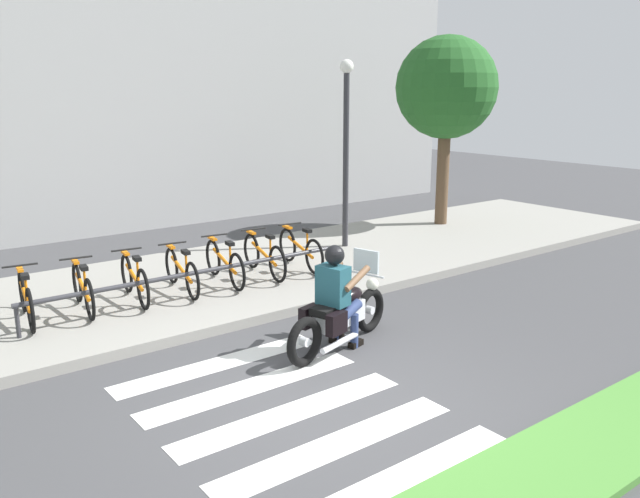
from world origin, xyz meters
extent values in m
plane|color=#424244|center=(0.00, 0.00, 0.00)|extent=(48.00, 48.00, 0.00)
cube|color=gray|center=(0.00, 4.68, 0.07)|extent=(24.00, 4.40, 0.15)
cube|color=white|center=(-0.51, -1.60, 0.00)|extent=(2.80, 0.40, 0.01)
cube|color=white|center=(-0.51, -0.80, 0.00)|extent=(2.80, 0.40, 0.01)
cube|color=white|center=(-0.51, 0.00, 0.00)|extent=(2.80, 0.40, 0.01)
cube|color=white|center=(-0.51, 0.80, 0.00)|extent=(2.80, 0.40, 0.01)
cube|color=white|center=(-0.51, 1.60, 0.00)|extent=(2.80, 0.40, 0.01)
torus|color=black|center=(1.76, 1.31, 0.32)|extent=(0.65, 0.28, 0.64)
cylinder|color=silver|center=(1.76, 1.31, 0.32)|extent=(0.14, 0.13, 0.12)
torus|color=black|center=(0.32, 0.90, 0.32)|extent=(0.65, 0.28, 0.64)
cylinder|color=silver|center=(0.32, 0.90, 0.32)|extent=(0.14, 0.13, 0.12)
cube|color=silver|center=(1.04, 1.10, 0.46)|extent=(0.87, 0.49, 0.28)
ellipsoid|color=black|center=(1.24, 1.16, 0.68)|extent=(0.58, 0.41, 0.22)
cube|color=black|center=(0.84, 1.05, 0.61)|extent=(0.61, 0.42, 0.10)
cube|color=black|center=(0.63, 1.22, 0.50)|extent=(0.34, 0.20, 0.28)
cube|color=black|center=(0.75, 0.79, 0.50)|extent=(0.34, 0.20, 0.28)
cylinder|color=silver|center=(1.62, 1.27, 0.89)|extent=(0.20, 0.61, 0.03)
sphere|color=white|center=(1.81, 1.32, 0.69)|extent=(0.18, 0.18, 0.18)
cube|color=silver|center=(1.65, 1.27, 1.07)|extent=(0.15, 0.40, 0.32)
cylinder|color=silver|center=(0.85, 0.86, 0.19)|extent=(0.74, 0.28, 0.08)
cube|color=#1E4C59|center=(0.90, 1.06, 0.91)|extent=(0.36, 0.46, 0.52)
sphere|color=black|center=(0.93, 1.07, 1.31)|extent=(0.26, 0.26, 0.26)
cylinder|color=brown|center=(1.06, 1.34, 0.99)|extent=(0.52, 0.23, 0.26)
cylinder|color=brown|center=(1.18, 0.91, 0.99)|extent=(0.52, 0.23, 0.26)
cylinder|color=navy|center=(1.00, 1.26, 0.55)|extent=(0.46, 0.25, 0.24)
cylinder|color=navy|center=(1.12, 1.29, 0.24)|extent=(0.11, 0.11, 0.47)
cube|color=black|center=(1.15, 1.30, 0.04)|extent=(0.26, 0.16, 0.08)
cylinder|color=navy|center=(1.09, 0.95, 0.55)|extent=(0.46, 0.25, 0.24)
cylinder|color=navy|center=(1.20, 0.98, 0.24)|extent=(0.11, 0.11, 0.47)
cube|color=black|center=(1.24, 0.99, 0.04)|extent=(0.26, 0.16, 0.08)
torus|color=black|center=(-2.07, 4.72, 0.47)|extent=(0.13, 0.64, 0.64)
torus|color=black|center=(-2.20, 3.73, 0.47)|extent=(0.13, 0.64, 0.64)
cylinder|color=orange|center=(-2.14, 4.22, 0.54)|extent=(0.17, 0.89, 0.25)
cylinder|color=orange|center=(-2.17, 3.98, 0.70)|extent=(0.04, 0.04, 0.39)
cube|color=black|center=(-2.17, 3.98, 0.90)|extent=(0.12, 0.21, 0.06)
cylinder|color=black|center=(-2.09, 4.62, 0.90)|extent=(0.48, 0.09, 0.03)
cube|color=orange|center=(-2.07, 4.72, 0.82)|extent=(0.12, 0.29, 0.04)
torus|color=black|center=(-1.28, 4.70, 0.47)|extent=(0.13, 0.63, 0.62)
torus|color=black|center=(-1.40, 3.74, 0.47)|extent=(0.13, 0.63, 0.62)
cylinder|color=orange|center=(-1.34, 4.22, 0.53)|extent=(0.17, 0.87, 0.24)
cylinder|color=orange|center=(-1.37, 3.98, 0.69)|extent=(0.04, 0.04, 0.38)
cube|color=black|center=(-1.37, 3.98, 0.88)|extent=(0.12, 0.21, 0.06)
cylinder|color=black|center=(-1.29, 4.61, 0.88)|extent=(0.48, 0.09, 0.03)
cube|color=orange|center=(-1.28, 4.70, 0.81)|extent=(0.12, 0.29, 0.04)
torus|color=black|center=(-0.48, 4.72, 0.47)|extent=(0.13, 0.64, 0.63)
torus|color=black|center=(-0.61, 3.73, 0.47)|extent=(0.13, 0.64, 0.63)
cylinder|color=orange|center=(-0.55, 4.22, 0.54)|extent=(0.17, 0.89, 0.24)
cylinder|color=orange|center=(-0.58, 3.98, 0.70)|extent=(0.04, 0.04, 0.39)
cube|color=black|center=(-0.58, 3.98, 0.89)|extent=(0.12, 0.21, 0.06)
cylinder|color=black|center=(-0.49, 4.62, 0.89)|extent=(0.48, 0.09, 0.03)
cube|color=orange|center=(-0.48, 4.72, 0.82)|extent=(0.12, 0.29, 0.04)
torus|color=black|center=(0.32, 4.75, 0.47)|extent=(0.13, 0.62, 0.62)
torus|color=black|center=(0.18, 3.70, 0.47)|extent=(0.13, 0.62, 0.62)
cylinder|color=orange|center=(0.25, 4.22, 0.53)|extent=(0.18, 0.95, 0.26)
cylinder|color=orange|center=(0.22, 3.96, 0.69)|extent=(0.04, 0.04, 0.38)
cube|color=black|center=(0.22, 3.96, 0.88)|extent=(0.12, 0.21, 0.06)
cylinder|color=black|center=(0.30, 4.65, 0.88)|extent=(0.48, 0.09, 0.03)
cube|color=orange|center=(0.32, 4.75, 0.80)|extent=(0.12, 0.29, 0.04)
torus|color=black|center=(1.11, 4.76, 0.48)|extent=(0.13, 0.64, 0.64)
torus|color=black|center=(0.98, 3.69, 0.48)|extent=(0.13, 0.64, 0.64)
cylinder|color=orange|center=(1.05, 4.22, 0.54)|extent=(0.18, 0.97, 0.26)
cylinder|color=orange|center=(1.01, 3.96, 0.71)|extent=(0.04, 0.04, 0.39)
cube|color=black|center=(1.01, 3.96, 0.90)|extent=(0.12, 0.21, 0.06)
cylinder|color=black|center=(1.10, 4.66, 0.90)|extent=(0.48, 0.09, 0.03)
cube|color=orange|center=(1.11, 4.76, 0.83)|extent=(0.12, 0.29, 0.04)
torus|color=black|center=(1.91, 4.76, 0.48)|extent=(0.14, 0.65, 0.65)
torus|color=black|center=(1.77, 3.69, 0.48)|extent=(0.14, 0.65, 0.65)
cylinder|color=orange|center=(1.84, 4.22, 0.55)|extent=(0.18, 0.97, 0.26)
cylinder|color=orange|center=(1.81, 3.96, 0.71)|extent=(0.04, 0.04, 0.40)
cube|color=black|center=(1.81, 3.96, 0.91)|extent=(0.12, 0.21, 0.06)
cylinder|color=black|center=(1.90, 4.66, 0.91)|extent=(0.48, 0.09, 0.03)
cube|color=orange|center=(1.91, 4.76, 0.83)|extent=(0.12, 0.29, 0.04)
torus|color=black|center=(2.70, 4.75, 0.48)|extent=(0.14, 0.65, 0.65)
torus|color=black|center=(2.57, 3.70, 0.48)|extent=(0.14, 0.65, 0.65)
cylinder|color=orange|center=(2.64, 4.22, 0.55)|extent=(0.18, 0.94, 0.26)
cylinder|color=orange|center=(2.60, 3.96, 0.71)|extent=(0.04, 0.04, 0.40)
cube|color=black|center=(2.60, 3.96, 0.91)|extent=(0.12, 0.21, 0.06)
cylinder|color=black|center=(2.69, 4.64, 0.91)|extent=(0.48, 0.09, 0.03)
cube|color=orange|center=(2.70, 4.75, 0.83)|extent=(0.12, 0.29, 0.04)
cylinder|color=#333338|center=(0.25, 3.67, 0.60)|extent=(5.37, 0.07, 0.07)
cylinder|color=#333338|center=(-2.39, 3.67, 0.38)|extent=(0.06, 0.06, 0.45)
cylinder|color=#333338|center=(2.89, 3.67, 0.38)|extent=(0.06, 0.06, 0.45)
cylinder|color=#2D2D33|center=(4.41, 5.08, 1.85)|extent=(0.12, 0.12, 3.70)
sphere|color=white|center=(4.41, 5.08, 3.82)|extent=(0.28, 0.28, 0.28)
cylinder|color=brown|center=(7.80, 5.48, 1.29)|extent=(0.30, 0.30, 2.58)
sphere|color=#235B23|center=(7.80, 5.48, 3.42)|extent=(2.41, 2.41, 2.41)
cube|color=#A3A3A3|center=(0.00, 10.38, 4.12)|extent=(24.00, 1.20, 8.23)
camera|label=1|loc=(-4.08, -5.21, 3.38)|focal=36.27mm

